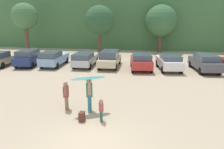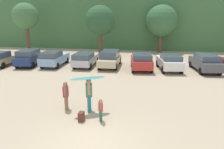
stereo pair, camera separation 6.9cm
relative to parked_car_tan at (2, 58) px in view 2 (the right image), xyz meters
The scene contains 18 objects.
ground_plane 17.23m from the parked_car_tan, 43.66° to the right, with size 120.00×120.00×0.00m, color tan.
hillside_ridge 22.92m from the parked_car_tan, 56.66° to the left, with size 108.00×12.00×8.54m, color #427042.
tree_center_left 10.34m from the parked_car_tan, 105.16° to the left, with size 3.58×3.58×6.76m.
tree_far_right 12.68m from the parked_car_tan, 47.28° to the left, with size 3.89×3.89×6.35m.
tree_center_right 20.31m from the parked_car_tan, 35.58° to the left, with size 4.33×4.33×6.50m.
parked_car_tan is the anchor object (origin of this frame).
parked_car_navy 2.75m from the parked_car_tan, 12.54° to the left, with size 2.24×4.39×1.63m.
parked_car_sky_blue 5.31m from the parked_car_tan, ahead, with size 1.84×4.22×1.56m.
parked_car_silver 8.50m from the parked_car_tan, ahead, with size 1.87×4.58×1.44m.
parked_car_champagne 11.00m from the parked_car_tan, ahead, with size 1.83×4.60×1.62m.
parked_car_red 14.05m from the parked_car_tan, ahead, with size 2.27×4.11×1.55m.
parked_car_white 16.64m from the parked_car_tan, ahead, with size 2.33×4.18×1.49m.
parked_car_dark_gray 19.84m from the parked_car_tan, ahead, with size 2.23×4.39×1.57m.
person_adult 14.79m from the parked_car_tan, 37.82° to the right, with size 0.44×0.88×1.78m.
person_child 16.05m from the parked_car_tan, 38.76° to the right, with size 0.27×0.47×1.11m.
person_companion 13.77m from the parked_car_tan, 40.97° to the right, with size 0.38×0.69×1.53m.
surfboard_teal 14.81m from the parked_car_tan, 37.98° to the right, with size 1.85×1.34×0.08m.
backpack_dropped 15.46m from the parked_car_tan, 41.34° to the right, with size 0.24×0.34×0.45m.
Camera 2 is at (2.15, -7.18, 4.80)m, focal length 34.02 mm.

